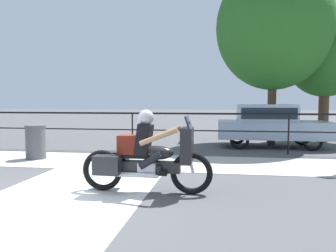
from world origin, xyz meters
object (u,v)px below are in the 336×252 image
motorcycle (146,156)px  trash_bin (36,142)px  parked_car (270,123)px  tree_behind_car (274,27)px  tree_behind_sign (326,53)px

motorcycle → trash_bin: 4.96m
motorcycle → parked_car: (3.20, 6.57, 0.21)m
parked_car → trash_bin: (-7.16, -3.60, -0.39)m
trash_bin → tree_behind_car: size_ratio=0.14×
tree_behind_sign → tree_behind_car: (-2.25, -1.10, 0.88)m
tree_behind_sign → tree_behind_car: tree_behind_car is taller
motorcycle → parked_car: 7.31m
motorcycle → tree_behind_car: tree_behind_car is taller
trash_bin → parked_car: bearing=26.7°
motorcycle → parked_car: parked_car is taller
tree_behind_sign → tree_behind_car: size_ratio=0.79×
motorcycle → parked_car: bearing=64.5°
tree_behind_sign → tree_behind_car: bearing=-153.9°
motorcycle → tree_behind_sign: (5.63, 8.52, 2.97)m
motorcycle → tree_behind_car: (3.38, 7.42, 3.84)m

